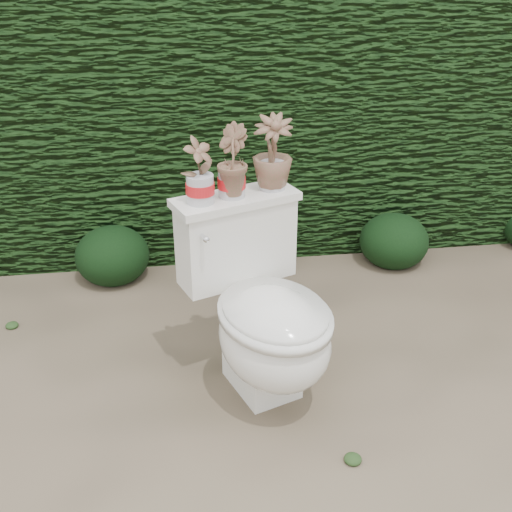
{
  "coord_description": "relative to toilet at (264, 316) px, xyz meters",
  "views": [
    {
      "loc": [
        -0.49,
        -2.14,
        1.72
      ],
      "look_at": [
        -0.18,
        0.09,
        0.55
      ],
      "focal_mm": 45.0,
      "sensor_mm": 36.0,
      "label": 1
    }
  ],
  "objects": [
    {
      "name": "ground",
      "position": [
        0.17,
        0.04,
        -0.36
      ],
      "size": [
        60.0,
        60.0,
        0.0
      ],
      "primitive_type": "plane",
      "color": "#83735A",
      "rests_on": "ground"
    },
    {
      "name": "hedge",
      "position": [
        0.17,
        1.64,
        0.44
      ],
      "size": [
        8.0,
        1.0,
        1.6
      ],
      "primitive_type": "cube",
      "color": "#1D3F15",
      "rests_on": "ground"
    },
    {
      "name": "toilet",
      "position": [
        0.0,
        0.0,
        0.0
      ],
      "size": [
        0.66,
        0.79,
        0.78
      ],
      "rotation": [
        0.0,
        0.0,
        0.35
      ],
      "color": "white",
      "rests_on": "ground"
    },
    {
      "name": "potted_plant_left",
      "position": [
        -0.22,
        0.17,
        0.54
      ],
      "size": [
        0.15,
        0.15,
        0.24
      ],
      "primitive_type": "imported",
      "rotation": [
        0.0,
        0.0,
        0.68
      ],
      "color": "#206824",
      "rests_on": "toilet"
    },
    {
      "name": "potted_plant_center",
      "position": [
        -0.1,
        0.22,
        0.55
      ],
      "size": [
        0.15,
        0.17,
        0.27
      ],
      "primitive_type": "imported",
      "rotation": [
        0.0,
        0.0,
        1.77
      ],
      "color": "#206824",
      "rests_on": "toilet"
    },
    {
      "name": "potted_plant_right",
      "position": [
        0.07,
        0.28,
        0.56
      ],
      "size": [
        0.18,
        0.18,
        0.28
      ],
      "primitive_type": "imported",
      "rotation": [
        0.0,
        0.0,
        6.12
      ],
      "color": "#206824",
      "rests_on": "toilet"
    },
    {
      "name": "liriope_clump_2",
      "position": [
        -0.67,
        1.06,
        -0.2
      ],
      "size": [
        0.4,
        0.4,
        0.32
      ],
      "primitive_type": "ellipsoid",
      "color": "black",
      "rests_on": "ground"
    },
    {
      "name": "liriope_clump_3",
      "position": [
        0.13,
        1.15,
        -0.18
      ],
      "size": [
        0.44,
        0.44,
        0.35
      ],
      "primitive_type": "ellipsoid",
      "color": "black",
      "rests_on": "ground"
    },
    {
      "name": "liriope_clump_4",
      "position": [
        0.9,
        1.03,
        -0.2
      ],
      "size": [
        0.39,
        0.39,
        0.31
      ],
      "primitive_type": "ellipsoid",
      "color": "black",
      "rests_on": "ground"
    }
  ]
}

